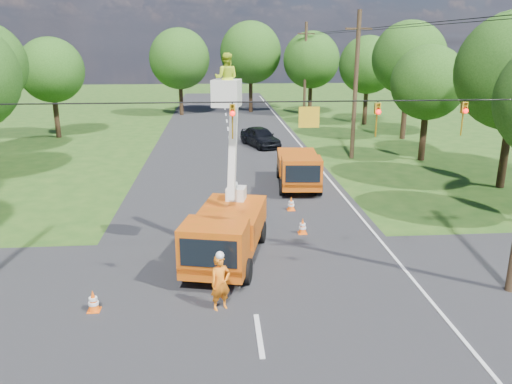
{
  "coord_description": "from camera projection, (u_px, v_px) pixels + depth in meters",
  "views": [
    {
      "loc": [
        -1.05,
        -12.17,
        7.91
      ],
      "look_at": [
        0.34,
        5.45,
        2.6
      ],
      "focal_mm": 35.0,
      "sensor_mm": 36.0,
      "label": 1
    }
  ],
  "objects": [
    {
      "name": "ground",
      "position": [
        234.0,
        167.0,
        33.07
      ],
      "size": [
        140.0,
        140.0,
        0.0
      ],
      "primitive_type": "plane",
      "color": "#244C16",
      "rests_on": "ground"
    },
    {
      "name": "road_main",
      "position": [
        234.0,
        167.0,
        33.07
      ],
      "size": [
        12.0,
        100.0,
        0.06
      ],
      "primitive_type": "cube",
      "color": "black",
      "rests_on": "ground"
    },
    {
      "name": "road_cross",
      "position": [
        254.0,
        301.0,
        15.89
      ],
      "size": [
        56.0,
        10.0,
        0.07
      ],
      "primitive_type": "cube",
      "color": "black",
      "rests_on": "ground"
    },
    {
      "name": "edge_line",
      "position": [
        317.0,
        165.0,
        33.49
      ],
      "size": [
        0.12,
        90.0,
        0.02
      ],
      "primitive_type": "cube",
      "color": "silver",
      "rests_on": "ground"
    },
    {
      "name": "bucket_truck",
      "position": [
        226.0,
        221.0,
        18.36
      ],
      "size": [
        3.41,
        6.2,
        7.58
      ],
      "rotation": [
        0.0,
        0.0,
        -0.23
      ],
      "color": "#CC470E",
      "rests_on": "ground"
    },
    {
      "name": "second_truck",
      "position": [
        299.0,
        168.0,
        28.09
      ],
      "size": [
        2.63,
        5.82,
        2.12
      ],
      "rotation": [
        0.0,
        0.0,
        -0.08
      ],
      "color": "#CC470E",
      "rests_on": "ground"
    },
    {
      "name": "ground_worker",
      "position": [
        220.0,
        283.0,
        15.15
      ],
      "size": [
        0.77,
        0.67,
        1.79
      ],
      "primitive_type": "imported",
      "rotation": [
        0.0,
        0.0,
        0.44
      ],
      "color": "orange",
      "rests_on": "ground"
    },
    {
      "name": "distant_car",
      "position": [
        260.0,
        137.0,
        39.35
      ],
      "size": [
        3.32,
        4.96,
        1.57
      ],
      "primitive_type": "imported",
      "rotation": [
        0.0,
        0.0,
        0.35
      ],
      "color": "black",
      "rests_on": "ground"
    },
    {
      "name": "traffic_cone_2",
      "position": [
        303.0,
        226.0,
        21.37
      ],
      "size": [
        0.38,
        0.38,
        0.71
      ],
      "color": "#FF5B0D",
      "rests_on": "ground"
    },
    {
      "name": "traffic_cone_3",
      "position": [
        291.0,
        204.0,
        24.35
      ],
      "size": [
        0.38,
        0.38,
        0.71
      ],
      "color": "#FF5B0D",
      "rests_on": "ground"
    },
    {
      "name": "traffic_cone_4",
      "position": [
        93.0,
        301.0,
        15.18
      ],
      "size": [
        0.38,
        0.38,
        0.71
      ],
      "color": "#FF5B0D",
      "rests_on": "ground"
    },
    {
      "name": "traffic_cone_7",
      "position": [
        299.0,
        171.0,
        30.57
      ],
      "size": [
        0.38,
        0.38,
        0.71
      ],
      "color": "#FF5B0D",
      "rests_on": "ground"
    },
    {
      "name": "pole_right_mid",
      "position": [
        356.0,
        85.0,
        34.15
      ],
      "size": [
        1.8,
        0.3,
        10.0
      ],
      "color": "#4C3823",
      "rests_on": "ground"
    },
    {
      "name": "pole_right_far",
      "position": [
        305.0,
        70.0,
        53.25
      ],
      "size": [
        1.8,
        0.3,
        10.0
      ],
      "color": "#4C3823",
      "rests_on": "ground"
    },
    {
      "name": "signal_span",
      "position": [
        330.0,
        116.0,
        14.36
      ],
      "size": [
        18.0,
        0.29,
        1.07
      ],
      "color": "black",
      "rests_on": "ground"
    },
    {
      "name": "tree_left_f",
      "position": [
        51.0,
        70.0,
        41.78
      ],
      "size": [
        5.4,
        5.4,
        8.4
      ],
      "color": "#382616",
      "rests_on": "ground"
    },
    {
      "name": "tree_right_c",
      "position": [
        428.0,
        83.0,
        33.49
      ],
      "size": [
        5.0,
        5.0,
        7.83
      ],
      "color": "#382616",
      "rests_on": "ground"
    },
    {
      "name": "tree_right_d",
      "position": [
        409.0,
        58.0,
        40.86
      ],
      "size": [
        6.0,
        6.0,
        9.7
      ],
      "color": "#382616",
      "rests_on": "ground"
    },
    {
      "name": "tree_right_e",
      "position": [
        368.0,
        65.0,
        48.67
      ],
      "size": [
        5.6,
        5.6,
        8.63
      ],
      "color": "#382616",
      "rests_on": "ground"
    },
    {
      "name": "tree_far_a",
      "position": [
        179.0,
        59.0,
        54.79
      ],
      "size": [
        6.6,
        6.6,
        9.5
      ],
      "color": "#382616",
      "rests_on": "ground"
    },
    {
      "name": "tree_far_b",
      "position": [
        251.0,
        53.0,
        57.12
      ],
      "size": [
        7.0,
        7.0,
        10.32
      ],
      "color": "#382616",
      "rests_on": "ground"
    },
    {
      "name": "tree_far_c",
      "position": [
        311.0,
        60.0,
        54.96
      ],
      "size": [
        6.2,
        6.2,
        9.18
      ],
      "color": "#382616",
      "rests_on": "ground"
    }
  ]
}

